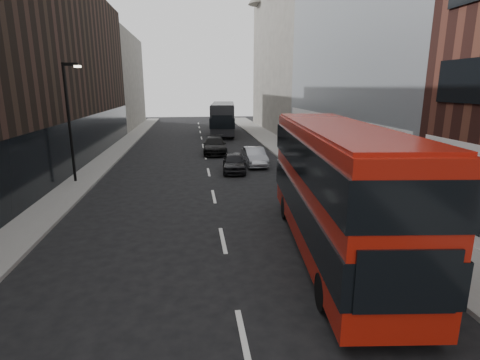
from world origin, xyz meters
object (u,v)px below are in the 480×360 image
object	(u,v)px
car_a	(234,162)
car_c	(215,145)
street_lamp	(70,115)
grey_bus	(223,118)
red_bus	(335,184)
car_b	(254,156)

from	to	relation	value
car_a	car_c	bearing A→B (deg)	101.19
street_lamp	grey_bus	bearing A→B (deg)	64.68
car_c	red_bus	bearing A→B (deg)	-80.31
street_lamp	car_a	xyz separation A→B (m)	(10.00, 2.00, -3.52)
street_lamp	grey_bus	xyz separation A→B (m)	(11.05, 23.35, -2.13)
street_lamp	red_bus	world-z (taller)	street_lamp
car_b	street_lamp	bearing A→B (deg)	-162.35
street_lamp	car_c	xyz separation A→B (m)	(9.12, 9.50, -3.45)
car_a	car_c	xyz separation A→B (m)	(-0.88, 7.50, 0.07)
street_lamp	grey_bus	world-z (taller)	street_lamp
red_bus	car_b	bearing A→B (deg)	96.77
car_b	car_c	size ratio (longest dim) A/B	0.82
red_bus	car_a	world-z (taller)	red_bus
street_lamp	car_a	distance (m)	10.79
street_lamp	car_b	distance (m)	12.92
red_bus	grey_bus	world-z (taller)	red_bus
red_bus	car_a	distance (m)	13.79
grey_bus	street_lamp	bearing A→B (deg)	-109.48
car_a	car_c	world-z (taller)	car_c
grey_bus	car_c	size ratio (longest dim) A/B	2.41
grey_bus	car_a	xyz separation A→B (m)	(-1.04, -21.35, -1.39)
grey_bus	car_c	distance (m)	14.04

